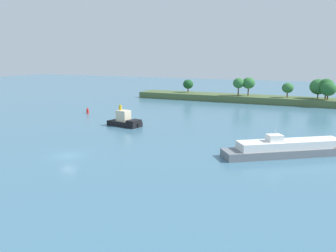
% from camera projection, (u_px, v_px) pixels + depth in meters
% --- Properties ---
extents(ground_plane, '(400.00, 400.00, 0.00)m').
position_uv_depth(ground_plane, '(68.00, 156.00, 58.74)').
color(ground_plane, teal).
extents(treeline_island, '(96.40, 10.74, 9.12)m').
position_uv_depth(treeline_island, '(270.00, 97.00, 123.48)').
color(treeline_island, '#4C6038').
rests_on(treeline_island, ground).
extents(white_riverboat, '(21.21, 16.87, 5.12)m').
position_uv_depth(white_riverboat, '(290.00, 148.00, 58.73)').
color(white_riverboat, slate).
rests_on(white_riverboat, ground).
extents(tugboat, '(8.76, 5.03, 4.94)m').
position_uv_depth(tugboat, '(125.00, 121.00, 83.33)').
color(tugboat, black).
rests_on(tugboat, ground).
extents(channel_buoy_red, '(0.70, 0.70, 1.90)m').
position_uv_depth(channel_buoy_red, '(88.00, 111.00, 101.54)').
color(channel_buoy_red, red).
rests_on(channel_buoy_red, ground).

